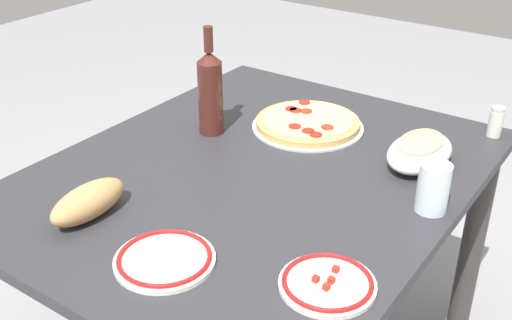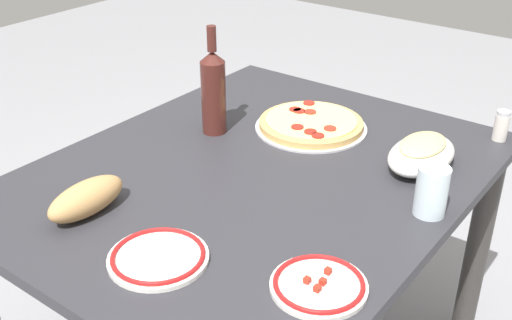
# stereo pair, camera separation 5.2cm
# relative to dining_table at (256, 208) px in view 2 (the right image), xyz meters

# --- Properties ---
(dining_table) EXTENTS (1.25, 0.99, 0.73)m
(dining_table) POSITION_rel_dining_table_xyz_m (0.00, 0.00, 0.00)
(dining_table) COLOR #2D2D33
(dining_table) RESTS_ON ground
(pepperoni_pizza) EXTENTS (0.33, 0.33, 0.03)m
(pepperoni_pizza) POSITION_rel_dining_table_xyz_m (0.30, 0.02, 0.13)
(pepperoni_pizza) COLOR #B7B7BC
(pepperoni_pizza) RESTS_ON dining_table
(baked_pasta_dish) EXTENTS (0.24, 0.15, 0.08)m
(baked_pasta_dish) POSITION_rel_dining_table_xyz_m (0.27, -0.33, 0.15)
(baked_pasta_dish) COLOR white
(baked_pasta_dish) RESTS_ON dining_table
(wine_bottle) EXTENTS (0.07, 0.07, 0.31)m
(wine_bottle) POSITION_rel_dining_table_xyz_m (0.11, 0.24, 0.24)
(wine_bottle) COLOR #471E19
(wine_bottle) RESTS_ON dining_table
(water_glass) EXTENTS (0.07, 0.07, 0.12)m
(water_glass) POSITION_rel_dining_table_xyz_m (0.08, -0.44, 0.17)
(water_glass) COLOR silver
(water_glass) RESTS_ON dining_table
(side_plate_near) EXTENTS (0.21, 0.21, 0.02)m
(side_plate_near) POSITION_rel_dining_table_xyz_m (-0.42, -0.07, 0.12)
(side_plate_near) COLOR white
(side_plate_near) RESTS_ON dining_table
(side_plate_far) EXTENTS (0.19, 0.19, 0.02)m
(side_plate_far) POSITION_rel_dining_table_xyz_m (-0.30, -0.38, 0.12)
(side_plate_far) COLOR white
(side_plate_far) RESTS_ON dining_table
(bread_loaf) EXTENTS (0.20, 0.08, 0.08)m
(bread_loaf) POSITION_rel_dining_table_xyz_m (-0.39, 0.19, 0.15)
(bread_loaf) COLOR tan
(bread_loaf) RESTS_ON dining_table
(spice_shaker) EXTENTS (0.04, 0.04, 0.09)m
(spice_shaker) POSITION_rel_dining_table_xyz_m (0.55, -0.44, 0.16)
(spice_shaker) COLOR silver
(spice_shaker) RESTS_ON dining_table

